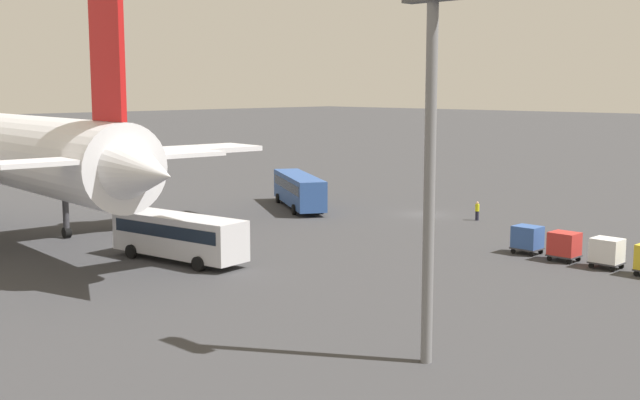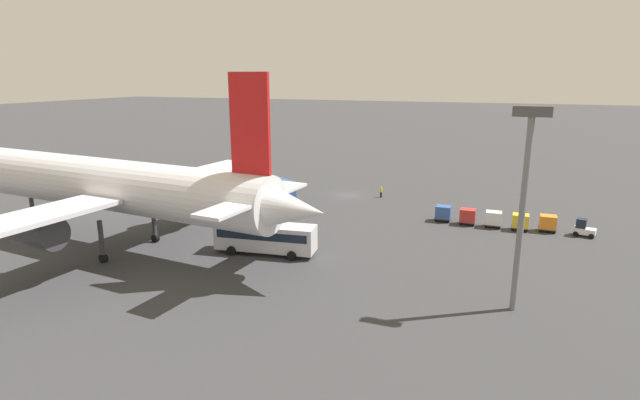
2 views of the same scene
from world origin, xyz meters
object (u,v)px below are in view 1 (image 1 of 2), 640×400
object	(u,v)px
cargo_cart_blue	(527,238)
airplane	(10,151)
worker_person	(477,211)
cargo_cart_white	(607,251)
shuttle_bus_near	(299,188)
shuttle_bus_far	(179,234)
cargo_cart_red	(564,244)

from	to	relation	value
cargo_cart_blue	airplane	bearing A→B (deg)	37.17
worker_person	cargo_cart_white	world-z (taller)	cargo_cart_white
shuttle_bus_near	cargo_cart_white	xyz separation A→B (m)	(-34.28, 4.40, -0.81)
shuttle_bus_near	cargo_cart_blue	xyz separation A→B (m)	(-27.97, 3.84, -0.81)
cargo_cart_white	shuttle_bus_near	bearing A→B (deg)	-7.31
shuttle_bus_far	cargo_cart_blue	world-z (taller)	shuttle_bus_far
shuttle_bus_far	cargo_cart_blue	bearing A→B (deg)	-137.48
shuttle_bus_near	shuttle_bus_far	world-z (taller)	shuttle_bus_near
cargo_cart_red	airplane	bearing A→B (deg)	34.08
cargo_cart_red	worker_person	bearing A→B (deg)	-36.75
airplane	worker_person	bearing A→B (deg)	-115.84
shuttle_bus_far	worker_person	world-z (taller)	shuttle_bus_far
airplane	cargo_cart_red	bearing A→B (deg)	-140.39
shuttle_bus_far	shuttle_bus_near	bearing A→B (deg)	-70.48
airplane	cargo_cart_red	size ratio (longest dim) A/B	24.48
worker_person	shuttle_bus_far	bearing A→B (deg)	79.68
worker_person	cargo_cart_red	size ratio (longest dim) A/B	0.84
worker_person	cargo_cart_red	world-z (taller)	cargo_cart_red
shuttle_bus_far	cargo_cart_red	xyz separation A→B (m)	(-19.41, -18.83, -0.74)
cargo_cart_white	worker_person	bearing A→B (deg)	-31.63
cargo_cart_red	shuttle_bus_near	bearing A→B (deg)	-7.86
shuttle_bus_near	cargo_cart_red	size ratio (longest dim) A/B	6.04
cargo_cart_blue	cargo_cart_white	bearing A→B (deg)	174.93
airplane	shuttle_bus_far	bearing A→B (deg)	-157.39
worker_person	cargo_cart_blue	world-z (taller)	cargo_cart_blue
shuttle_bus_near	cargo_cart_red	world-z (taller)	shuttle_bus_near
cargo_cart_white	shuttle_bus_far	bearing A→B (deg)	39.70
shuttle_bus_far	cargo_cart_red	bearing A→B (deg)	-143.22
airplane	shuttle_bus_far	size ratio (longest dim) A/B	4.53
cargo_cart_red	cargo_cart_blue	size ratio (longest dim) A/B	1.00
shuttle_bus_far	airplane	bearing A→B (deg)	9.72
shuttle_bus_far	worker_person	distance (m)	29.83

